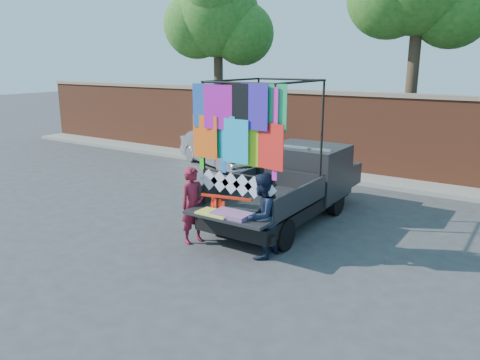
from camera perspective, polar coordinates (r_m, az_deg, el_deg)
The scene contains 9 objects.
ground at distance 9.35m, azimuth -0.00°, elevation -7.88°, with size 90.00×90.00×0.00m, color #38383A.
brick_wall at distance 15.15m, azimuth 14.92°, elevation 5.46°, with size 30.00×0.45×2.61m.
curb at distance 14.74m, azimuth 13.71°, elevation 0.28°, with size 30.00×1.20×0.12m, color gray.
tree_left at distance 19.09m, azimuth -2.82°, elevation 19.05°, with size 4.20×3.30×7.05m.
pickup_truck at distance 10.89m, azimuth 6.95°, elevation -0.30°, with size 2.01×5.05×3.18m.
sedan at distance 16.13m, azimuth -2.41°, elevation 3.90°, with size 1.31×3.76×1.24m, color silver.
woman at distance 9.27m, azimuth -5.71°, elevation -3.08°, with size 0.56×0.37×1.54m, color maroon.
man at distance 8.53m, azimuth 2.71°, elevation -4.39°, with size 0.78×0.60×1.60m, color #141D34.
streamer_bundle at distance 8.91m, azimuth -2.32°, elevation -3.30°, with size 1.02×0.27×0.70m.
Camera 1 is at (4.80, -7.20, 3.53)m, focal length 35.00 mm.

